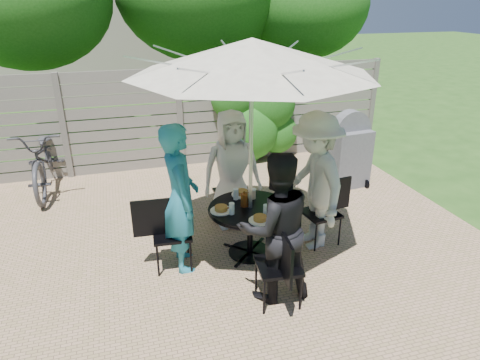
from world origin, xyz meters
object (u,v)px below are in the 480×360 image
object	(u,v)px
chair_left	(172,247)
glass_front	(266,210)
person_front	(275,228)
glass_back	(236,194)
chair_front	(278,281)
person_left	(180,199)
plate_extra	(273,215)
umbrella	(252,57)
patio_table	(250,222)
bicycle	(45,158)
bbq_grill	(348,152)
person_back	(232,170)
plate_left	(221,209)
person_right	(315,182)
chair_right	(321,225)
plate_front	(260,219)
plate_back	(242,193)
plate_right	(278,202)
syrup_jug	(244,200)
chair_back	(229,203)
glass_left	(232,209)
coffee_cup	(253,194)

from	to	relation	value
chair_left	glass_front	distance (m)	1.19
person_front	glass_front	bearing A→B (deg)	-100.42
glass_back	glass_front	world-z (taller)	same
glass_front	chair_front	bearing A→B (deg)	-98.69
person_left	plate_extra	distance (m)	1.07
umbrella	patio_table	bearing A→B (deg)	0.00
bicycle	bbq_grill	world-z (taller)	bbq_grill
person_back	glass_front	world-z (taller)	person_back
person_back	glass_back	world-z (taller)	person_back
umbrella	person_front	xyz separation A→B (m)	(-0.00, -0.83, -1.58)
chair_front	patio_table	bearing A→B (deg)	6.03
plate_left	person_right	bearing A→B (deg)	-0.11
chair_right	umbrella	bearing A→B (deg)	-7.48
plate_front	plate_back	bearing A→B (deg)	89.89
plate_right	syrup_jug	distance (m)	0.43
glass_back	chair_front	bearing A→B (deg)	-85.29
chair_left	person_right	size ratio (longest dim) A/B	0.51
plate_front	person_right	bearing A→B (deg)	23.34
bbq_grill	patio_table	bearing A→B (deg)	-149.45
chair_right	plate_extra	xyz separation A→B (m)	(-0.79, -0.30, 0.42)
plate_right	glass_front	distance (m)	0.37
umbrella	person_front	size ratio (longest dim) A/B	1.63
chair_back	person_left	world-z (taller)	person_left
chair_back	person_back	distance (m)	0.58
chair_left	syrup_jug	bearing A→B (deg)	7.32
person_right	plate_left	xyz separation A→B (m)	(-1.19, 0.00, -0.20)
glass_left	glass_back	bearing A→B (deg)	66.89
patio_table	plate_extra	distance (m)	0.41
chair_back	person_front	world-z (taller)	person_front
person_left	plate_extra	xyz separation A→B (m)	(1.01, -0.30, -0.20)
person_right	bicycle	distance (m)	4.49
plate_left	person_back	bearing A→B (deg)	66.44
patio_table	chair_right	xyz separation A→B (m)	(0.96, 0.00, -0.19)
plate_extra	bicycle	xyz separation A→B (m)	(-2.79, 3.17, -0.14)
glass_front	patio_table	bearing A→B (deg)	111.89
plate_extra	glass_back	world-z (taller)	glass_back
bicycle	bbq_grill	xyz separation A→B (m)	(4.82, -1.30, 0.05)
plate_front	plate_right	size ratio (longest dim) A/B	1.00
chair_front	person_right	bearing A→B (deg)	-34.62
plate_back	chair_left	bearing A→B (deg)	-159.71
chair_back	chair_right	xyz separation A→B (m)	(0.96, -0.96, 0.00)
chair_back	bicycle	bearing A→B (deg)	-126.95
plate_back	glass_back	size ratio (longest dim) A/B	1.86
glass_back	umbrella	bearing A→B (deg)	-68.11
person_left	plate_front	size ratio (longest dim) A/B	6.78
syrup_jug	bicycle	world-z (taller)	bicycle
person_front	glass_left	distance (m)	0.78
plate_front	glass_front	world-z (taller)	glass_front
person_front	coffee_cup	world-z (taller)	person_front
person_right	glass_back	world-z (taller)	person_right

